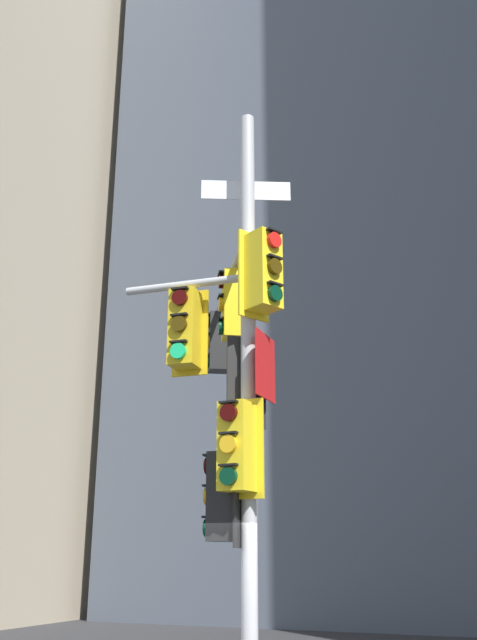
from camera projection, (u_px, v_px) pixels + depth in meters
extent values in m
cube|color=#4C5460|center=(365.00, 113.00, 36.08)|extent=(17.93, 17.93, 47.53)
cylinder|color=#B2B2B5|center=(249.00, 399.00, 8.35)|extent=(0.19, 0.19, 7.83)
cylinder|color=#B2B2B5|center=(230.00, 279.00, 10.64)|extent=(1.85, 2.94, 0.10)
cylinder|color=#B2B2B5|center=(186.00, 285.00, 9.09)|extent=(1.68, 0.26, 0.10)
cube|color=yellow|center=(248.00, 306.00, 10.00)|extent=(0.28, 0.43, 1.14)
cube|color=yellow|center=(235.00, 305.00, 9.97)|extent=(0.47, 0.47, 1.00)
cylinder|color=#360605|center=(221.00, 282.00, 10.05)|extent=(0.16, 0.20, 0.20)
cube|color=black|center=(221.00, 274.00, 10.09)|extent=(0.18, 0.23, 0.02)
cylinder|color=yellow|center=(221.00, 305.00, 9.94)|extent=(0.16, 0.20, 0.20)
cube|color=black|center=(220.00, 297.00, 9.98)|extent=(0.18, 0.23, 0.02)
cylinder|color=#06311C|center=(221.00, 328.00, 9.83)|extent=(0.16, 0.20, 0.20)
cube|color=black|center=(220.00, 320.00, 9.87)|extent=(0.18, 0.23, 0.02)
cube|color=black|center=(230.00, 343.00, 11.74)|extent=(0.28, 0.43, 1.14)
cube|color=black|center=(219.00, 342.00, 11.71)|extent=(0.47, 0.47, 1.00)
cylinder|color=#360605|center=(207.00, 322.00, 11.80)|extent=(0.16, 0.20, 0.20)
cube|color=black|center=(207.00, 315.00, 11.83)|extent=(0.18, 0.23, 0.02)
cylinder|color=yellow|center=(207.00, 342.00, 11.68)|extent=(0.16, 0.20, 0.20)
cube|color=black|center=(207.00, 335.00, 11.72)|extent=(0.18, 0.23, 0.02)
cylinder|color=#06311C|center=(207.00, 362.00, 11.57)|extent=(0.16, 0.20, 0.20)
cube|color=black|center=(207.00, 355.00, 11.61)|extent=(0.18, 0.23, 0.02)
cube|color=gold|center=(190.00, 333.00, 9.07)|extent=(0.48, 0.07, 1.14)
cube|color=gold|center=(185.00, 329.00, 8.90)|extent=(0.37, 0.37, 1.00)
cylinder|color=#360605|center=(180.00, 298.00, 8.83)|extent=(0.20, 0.08, 0.20)
cube|color=black|center=(180.00, 289.00, 8.86)|extent=(0.23, 0.09, 0.02)
cylinder|color=#3C2C06|center=(179.00, 324.00, 8.72)|extent=(0.20, 0.08, 0.20)
cube|color=black|center=(179.00, 315.00, 8.75)|extent=(0.23, 0.09, 0.02)
cylinder|color=#19C672|center=(178.00, 351.00, 8.60)|extent=(0.20, 0.08, 0.20)
cube|color=black|center=(178.00, 342.00, 8.64)|extent=(0.23, 0.09, 0.02)
cube|color=black|center=(240.00, 496.00, 8.02)|extent=(0.08, 0.48, 1.14)
cube|color=black|center=(225.00, 496.00, 8.07)|extent=(0.37, 0.37, 1.00)
cylinder|color=#360605|center=(209.00, 466.00, 8.24)|extent=(0.08, 0.20, 0.20)
cube|color=black|center=(208.00, 456.00, 8.28)|extent=(0.09, 0.23, 0.02)
cylinder|color=yellow|center=(208.00, 497.00, 8.13)|extent=(0.08, 0.20, 0.20)
cube|color=black|center=(208.00, 486.00, 8.17)|extent=(0.09, 0.23, 0.02)
cylinder|color=#06311C|center=(208.00, 528.00, 8.02)|extent=(0.08, 0.20, 0.20)
cube|color=black|center=(208.00, 517.00, 8.06)|extent=(0.09, 0.23, 0.02)
cube|color=yellow|center=(253.00, 276.00, 8.77)|extent=(0.24, 0.44, 1.14)
cube|color=yellow|center=(264.00, 271.00, 8.63)|extent=(0.46, 0.46, 1.00)
cylinder|color=red|center=(274.00, 240.00, 8.60)|extent=(0.14, 0.21, 0.20)
cube|color=black|center=(274.00, 231.00, 8.63)|extent=(0.16, 0.23, 0.02)
cylinder|color=#3C2C06|center=(275.00, 266.00, 8.49)|extent=(0.14, 0.21, 0.20)
cube|color=black|center=(275.00, 257.00, 8.52)|extent=(0.16, 0.23, 0.02)
cylinder|color=#06311C|center=(275.00, 293.00, 8.37)|extent=(0.14, 0.21, 0.20)
cube|color=black|center=(275.00, 284.00, 8.41)|extent=(0.16, 0.23, 0.02)
cube|color=black|center=(246.00, 382.00, 8.52)|extent=(0.41, 0.31, 1.14)
cube|color=black|center=(243.00, 385.00, 8.69)|extent=(0.48, 0.48, 1.00)
cylinder|color=#360605|center=(239.00, 362.00, 8.99)|extent=(0.20, 0.17, 0.20)
cube|color=black|center=(239.00, 353.00, 9.03)|extent=(0.22, 0.19, 0.02)
cylinder|color=#3C2C06|center=(239.00, 389.00, 8.88)|extent=(0.20, 0.17, 0.20)
cube|color=black|center=(239.00, 380.00, 8.92)|extent=(0.22, 0.19, 0.02)
cylinder|color=#19C672|center=(239.00, 416.00, 8.77)|extent=(0.20, 0.17, 0.20)
cube|color=black|center=(239.00, 407.00, 8.81)|extent=(0.22, 0.19, 0.02)
cube|color=yellow|center=(245.00, 448.00, 8.07)|extent=(0.48, 0.07, 1.14)
cube|color=yellow|center=(237.00, 446.00, 7.91)|extent=(0.37, 0.37, 1.00)
cylinder|color=#360605|center=(229.00, 413.00, 7.86)|extent=(0.20, 0.08, 0.20)
cube|color=black|center=(228.00, 402.00, 7.89)|extent=(0.23, 0.09, 0.02)
cylinder|color=yellow|center=(228.00, 444.00, 7.75)|extent=(0.20, 0.08, 0.20)
cube|color=black|center=(228.00, 433.00, 7.78)|extent=(0.23, 0.09, 0.02)
cylinder|color=#06311C|center=(228.00, 476.00, 7.63)|extent=(0.20, 0.08, 0.20)
cube|color=black|center=(228.00, 465.00, 7.67)|extent=(0.23, 0.09, 0.02)
cube|color=white|center=(246.00, 190.00, 9.63)|extent=(1.11, 0.55, 0.28)
cube|color=#19479E|center=(246.00, 190.00, 9.63)|extent=(1.07, 0.53, 0.24)
cube|color=red|center=(265.00, 366.00, 8.39)|extent=(0.02, 0.64, 0.80)
cube|color=white|center=(265.00, 366.00, 8.39)|extent=(0.02, 0.60, 0.76)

